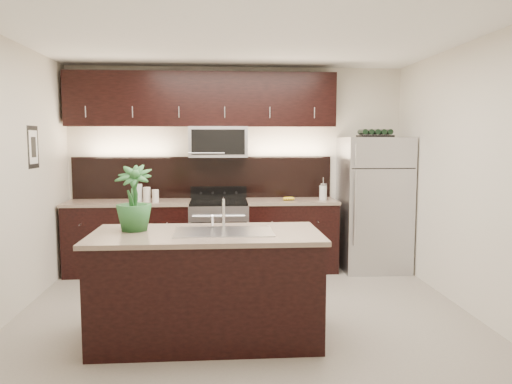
% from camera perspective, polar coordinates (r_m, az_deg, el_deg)
% --- Properties ---
extents(ground, '(4.50, 4.50, 0.00)m').
position_cam_1_polar(ground, '(5.11, -1.35, -13.79)').
color(ground, gray).
rests_on(ground, ground).
extents(room_walls, '(4.52, 4.02, 2.71)m').
position_cam_1_polar(room_walls, '(4.77, -2.72, 5.58)').
color(room_walls, beige).
rests_on(room_walls, ground).
extents(counter_run, '(3.51, 0.65, 0.94)m').
position_cam_1_polar(counter_run, '(6.62, -6.04, -5.01)').
color(counter_run, black).
rests_on(counter_run, ground).
extents(upper_fixtures, '(3.49, 0.40, 1.66)m').
position_cam_1_polar(upper_fixtures, '(6.66, -5.93, 9.49)').
color(upper_fixtures, black).
rests_on(upper_fixtures, counter_run).
extents(island, '(1.96, 0.96, 0.94)m').
position_cam_1_polar(island, '(4.41, -5.63, -10.60)').
color(island, black).
rests_on(island, ground).
extents(sink_faucet, '(0.84, 0.50, 0.28)m').
position_cam_1_polar(sink_faucet, '(4.31, -3.70, -4.36)').
color(sink_faucet, silver).
rests_on(sink_faucet, island).
extents(refrigerator, '(0.85, 0.77, 1.76)m').
position_cam_1_polar(refrigerator, '(6.80, 13.26, -1.34)').
color(refrigerator, '#B2B2B7').
rests_on(refrigerator, ground).
extents(wine_rack, '(0.43, 0.27, 0.10)m').
position_cam_1_polar(wine_rack, '(6.75, 13.45, 6.51)').
color(wine_rack, black).
rests_on(wine_rack, refrigerator).
extents(plant, '(0.35, 0.35, 0.57)m').
position_cam_1_polar(plant, '(4.45, -13.81, -0.68)').
color(plant, '#255D29').
rests_on(plant, island).
extents(canisters, '(0.32, 0.18, 0.22)m').
position_cam_1_polar(canisters, '(6.52, -12.60, -0.23)').
color(canisters, silver).
rests_on(canisters, counter_run).
extents(french_press, '(0.10, 0.10, 0.29)m').
position_cam_1_polar(french_press, '(6.62, 7.67, 0.03)').
color(french_press, silver).
rests_on(french_press, counter_run).
extents(bananas, '(0.18, 0.16, 0.05)m').
position_cam_1_polar(bananas, '(6.51, 3.32, -0.75)').
color(bananas, gold).
rests_on(bananas, counter_run).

